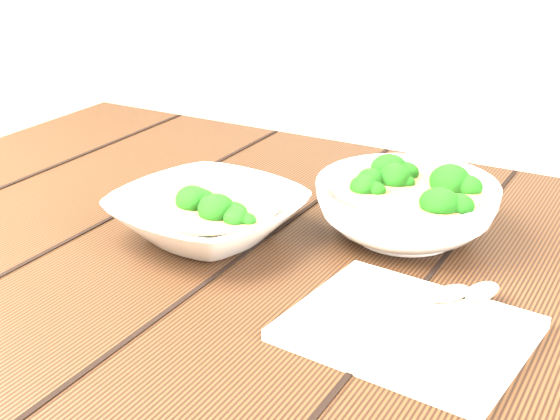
% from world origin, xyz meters
% --- Properties ---
extents(table, '(1.20, 0.80, 0.75)m').
position_xyz_m(table, '(0.00, 0.00, 0.63)').
color(table, '#331E0E').
rests_on(table, ground).
extents(soup_bowl_front, '(0.24, 0.24, 0.06)m').
position_xyz_m(soup_bowl_front, '(-0.08, -0.01, 0.78)').
color(soup_bowl_front, white).
rests_on(soup_bowl_front, table).
extents(soup_bowl_back, '(0.23, 0.23, 0.08)m').
position_xyz_m(soup_bowl_back, '(0.12, 0.11, 0.79)').
color(soup_bowl_back, white).
rests_on(soup_bowl_back, table).
extents(trivet, '(0.10, 0.10, 0.02)m').
position_xyz_m(trivet, '(0.11, 0.10, 0.76)').
color(trivet, black).
rests_on(trivet, table).
extents(napkin, '(0.23, 0.19, 0.01)m').
position_xyz_m(napkin, '(0.20, -0.10, 0.76)').
color(napkin, beige).
rests_on(napkin, table).
extents(spoon_left, '(0.08, 0.17, 0.01)m').
position_xyz_m(spoon_left, '(0.20, -0.06, 0.76)').
color(spoon_left, '#B1AB9C').
rests_on(spoon_left, napkin).
extents(spoon_right, '(0.06, 0.17, 0.01)m').
position_xyz_m(spoon_right, '(0.24, -0.04, 0.76)').
color(spoon_right, '#B1AB9C').
rests_on(spoon_right, napkin).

